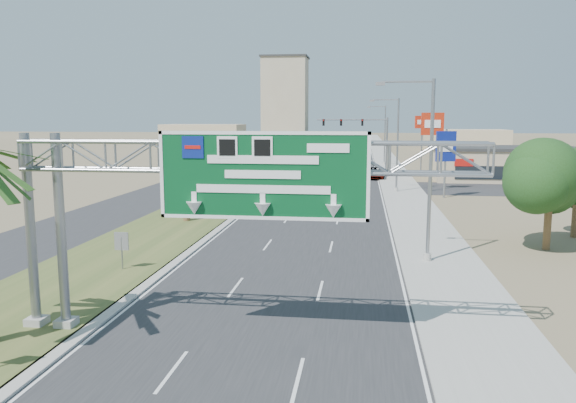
# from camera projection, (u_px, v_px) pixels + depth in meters

# --- Properties ---
(road) EXTENTS (12.00, 300.00, 0.02)m
(road) POSITION_uv_depth(u_px,v_px,m) (344.00, 156.00, 118.41)
(road) COLOR #28282B
(road) RESTS_ON ground
(sidewalk_right) EXTENTS (4.00, 300.00, 0.10)m
(sidewalk_right) POSITION_uv_depth(u_px,v_px,m) (385.00, 156.00, 117.30)
(sidewalk_right) COLOR #9E9B93
(sidewalk_right) RESTS_ON ground
(median_grass) EXTENTS (7.00, 300.00, 0.12)m
(median_grass) POSITION_uv_depth(u_px,v_px,m) (297.00, 155.00, 119.71)
(median_grass) COLOR #3B4F23
(median_grass) RESTS_ON ground
(opposing_road) EXTENTS (8.00, 300.00, 0.02)m
(opposing_road) POSITION_uv_depth(u_px,v_px,m) (265.00, 155.00, 120.63)
(opposing_road) COLOR #28282B
(opposing_road) RESTS_ON ground
(sign_gantry) EXTENTS (16.75, 1.24, 7.50)m
(sign_gantry) POSITION_uv_depth(u_px,v_px,m) (221.00, 172.00, 19.54)
(sign_gantry) COLOR gray
(sign_gantry) RESTS_ON ground
(palm_row_b) EXTENTS (3.99, 3.99, 5.95)m
(palm_row_b) POSITION_uv_depth(u_px,v_px,m) (185.00, 158.00, 42.46)
(palm_row_b) COLOR brown
(palm_row_b) RESTS_ON ground
(palm_row_c) EXTENTS (3.99, 3.99, 6.75)m
(palm_row_c) POSITION_uv_depth(u_px,v_px,m) (233.00, 140.00, 58.03)
(palm_row_c) COLOR brown
(palm_row_c) RESTS_ON ground
(palm_row_d) EXTENTS (3.99, 3.99, 5.45)m
(palm_row_d) POSITION_uv_depth(u_px,v_px,m) (264.00, 144.00, 75.86)
(palm_row_d) COLOR brown
(palm_row_d) RESTS_ON ground
(palm_row_e) EXTENTS (3.99, 3.99, 6.15)m
(palm_row_e) POSITION_uv_depth(u_px,v_px,m) (283.00, 135.00, 94.39)
(palm_row_e) COLOR brown
(palm_row_e) RESTS_ON ground
(palm_row_f) EXTENTS (3.99, 3.99, 5.75)m
(palm_row_f) POSITION_uv_depth(u_px,v_px,m) (300.00, 133.00, 118.96)
(palm_row_f) COLOR brown
(palm_row_f) RESTS_ON ground
(streetlight_near) EXTENTS (3.27, 0.44, 10.00)m
(streetlight_near) POSITION_uv_depth(u_px,v_px,m) (426.00, 178.00, 30.49)
(streetlight_near) COLOR gray
(streetlight_near) RESTS_ON ground
(streetlight_mid) EXTENTS (3.27, 0.44, 10.00)m
(streetlight_mid) POSITION_uv_depth(u_px,v_px,m) (395.00, 149.00, 59.90)
(streetlight_mid) COLOR gray
(streetlight_mid) RESTS_ON ground
(streetlight_far) EXTENTS (3.27, 0.44, 10.00)m
(streetlight_far) POSITION_uv_depth(u_px,v_px,m) (384.00, 137.00, 95.20)
(streetlight_far) COLOR gray
(streetlight_far) RESTS_ON ground
(signal_mast) EXTENTS (10.28, 0.71, 8.00)m
(signal_mast) POSITION_uv_depth(u_px,v_px,m) (372.00, 140.00, 79.74)
(signal_mast) COLOR gray
(signal_mast) RESTS_ON ground
(store_building) EXTENTS (18.00, 10.00, 4.00)m
(store_building) POSITION_uv_depth(u_px,v_px,m) (505.00, 165.00, 72.11)
(store_building) COLOR tan
(store_building) RESTS_ON ground
(oak_near) EXTENTS (4.50, 4.50, 6.80)m
(oak_near) POSITION_uv_depth(u_px,v_px,m) (551.00, 176.00, 33.43)
(oak_near) COLOR brown
(oak_near) RESTS_ON ground
(median_signback_b) EXTENTS (0.75, 0.08, 2.08)m
(median_signback_b) POSITION_uv_depth(u_px,v_px,m) (122.00, 244.00, 29.11)
(median_signback_b) COLOR gray
(median_signback_b) RESTS_ON ground
(tower_distant) EXTENTS (20.00, 16.00, 35.00)m
(tower_distant) POSITION_uv_depth(u_px,v_px,m) (285.00, 97.00, 257.26)
(tower_distant) COLOR tan
(tower_distant) RESTS_ON ground
(building_distant_left) EXTENTS (24.00, 14.00, 6.00)m
(building_distant_left) POSITION_uv_depth(u_px,v_px,m) (203.00, 134.00, 172.86)
(building_distant_left) COLOR tan
(building_distant_left) RESTS_ON ground
(building_distant_right) EXTENTS (20.00, 12.00, 5.00)m
(building_distant_right) POSITION_uv_depth(u_px,v_px,m) (466.00, 139.00, 143.54)
(building_distant_right) COLOR tan
(building_distant_right) RESTS_ON ground
(car_left_lane) EXTENTS (2.27, 4.45, 1.45)m
(car_left_lane) POSITION_uv_depth(u_px,v_px,m) (278.00, 189.00, 57.82)
(car_left_lane) COLOR black
(car_left_lane) RESTS_ON ground
(car_mid_lane) EXTENTS (2.30, 5.18, 1.65)m
(car_mid_lane) POSITION_uv_depth(u_px,v_px,m) (334.00, 176.00, 69.51)
(car_mid_lane) COLOR maroon
(car_mid_lane) RESTS_ON ground
(car_right_lane) EXTENTS (2.83, 5.47, 1.48)m
(car_right_lane) POSITION_uv_depth(u_px,v_px,m) (375.00, 173.00, 73.79)
(car_right_lane) COLOR gray
(car_right_lane) RESTS_ON ground
(car_far) EXTENTS (2.22, 4.65, 1.31)m
(car_far) POSITION_uv_depth(u_px,v_px,m) (333.00, 165.00, 87.75)
(car_far) COLOR black
(car_far) RESTS_ON ground
(pole_sign_red_near) EXTENTS (2.41, 0.43, 8.70)m
(pole_sign_red_near) POSITION_uv_depth(u_px,v_px,m) (432.00, 128.00, 60.31)
(pole_sign_red_near) COLOR gray
(pole_sign_red_near) RESTS_ON ground
(pole_sign_blue) EXTENTS (2.01, 0.81, 6.85)m
(pole_sign_blue) POSITION_uv_depth(u_px,v_px,m) (446.00, 149.00, 55.60)
(pole_sign_blue) COLOR gray
(pole_sign_blue) RESTS_ON ground
(pole_sign_red_far) EXTENTS (2.20, 0.88, 8.45)m
(pole_sign_red_far) POSITION_uv_depth(u_px,v_px,m) (422.00, 127.00, 81.50)
(pole_sign_red_far) COLOR gray
(pole_sign_red_far) RESTS_ON ground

